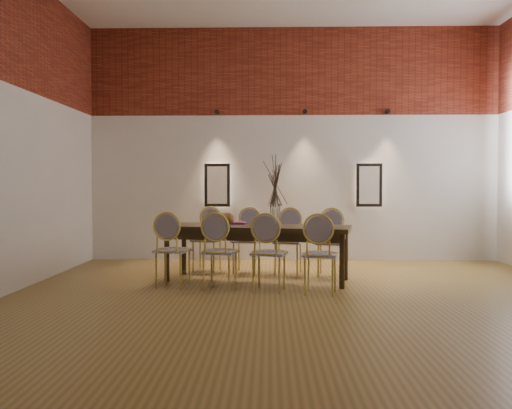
{
  "coord_description": "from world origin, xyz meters",
  "views": [
    {
      "loc": [
        -0.4,
        -5.86,
        1.29
      ],
      "look_at": [
        -0.57,
        1.05,
        1.05
      ],
      "focal_mm": 38.0,
      "sensor_mm": 36.0,
      "label": 1
    }
  ],
  "objects_px": {
    "chair_far_c": "(288,242)",
    "book": "(237,223)",
    "vase": "(275,215)",
    "chair_near_a": "(173,250)",
    "chair_far_d": "(331,243)",
    "bowl": "(226,219)",
    "chair_near_c": "(269,253)",
    "chair_far_a": "(207,240)",
    "chair_far_b": "(247,241)",
    "chair_near_b": "(220,252)",
    "chair_near_d": "(320,254)",
    "dining_table": "(257,253)"
  },
  "relations": [
    {
      "from": "chair_far_a",
      "to": "book",
      "type": "distance_m",
      "value": 0.82
    },
    {
      "from": "vase",
      "to": "book",
      "type": "height_order",
      "value": "vase"
    },
    {
      "from": "chair_near_b",
      "to": "chair_far_c",
      "type": "relative_size",
      "value": 1.0
    },
    {
      "from": "dining_table",
      "to": "chair_near_a",
      "type": "bearing_deg",
      "value": -143.97
    },
    {
      "from": "chair_far_a",
      "to": "chair_near_d",
      "type": "bearing_deg",
      "value": 143.97
    },
    {
      "from": "chair_near_d",
      "to": "chair_far_b",
      "type": "xyz_separation_m",
      "value": [
        -0.95,
        1.59,
        0.0
      ]
    },
    {
      "from": "chair_far_d",
      "to": "bowl",
      "type": "xyz_separation_m",
      "value": [
        -1.48,
        -0.44,
        0.37
      ]
    },
    {
      "from": "chair_far_c",
      "to": "vase",
      "type": "distance_m",
      "value": 0.81
    },
    {
      "from": "dining_table",
      "to": "bowl",
      "type": "xyz_separation_m",
      "value": [
        -0.43,
        0.04,
        0.46
      ]
    },
    {
      "from": "chair_near_b",
      "to": "vase",
      "type": "height_order",
      "value": "vase"
    },
    {
      "from": "dining_table",
      "to": "chair_near_d",
      "type": "relative_size",
      "value": 2.66
    },
    {
      "from": "chair_near_d",
      "to": "bowl",
      "type": "relative_size",
      "value": 3.92
    },
    {
      "from": "chair_far_a",
      "to": "chair_far_b",
      "type": "height_order",
      "value": "same"
    },
    {
      "from": "chair_far_c",
      "to": "chair_near_c",
      "type": "bearing_deg",
      "value": 90.0
    },
    {
      "from": "chair_near_b",
      "to": "chair_far_a",
      "type": "relative_size",
      "value": 1.0
    },
    {
      "from": "chair_near_c",
      "to": "chair_far_a",
      "type": "height_order",
      "value": "same"
    },
    {
      "from": "bowl",
      "to": "chair_far_a",
      "type": "bearing_deg",
      "value": 113.21
    },
    {
      "from": "chair_near_a",
      "to": "chair_near_b",
      "type": "height_order",
      "value": "same"
    },
    {
      "from": "dining_table",
      "to": "chair_near_c",
      "type": "xyz_separation_m",
      "value": [
        0.17,
        -0.73,
        0.09
      ]
    },
    {
      "from": "chair_far_d",
      "to": "bowl",
      "type": "distance_m",
      "value": 1.59
    },
    {
      "from": "bowl",
      "to": "chair_far_d",
      "type": "bearing_deg",
      "value": 16.46
    },
    {
      "from": "chair_near_d",
      "to": "book",
      "type": "height_order",
      "value": "chair_near_d"
    },
    {
      "from": "chair_near_d",
      "to": "chair_near_a",
      "type": "bearing_deg",
      "value": -180.0
    },
    {
      "from": "chair_far_b",
      "to": "chair_near_a",
      "type": "bearing_deg",
      "value": 65.38
    },
    {
      "from": "chair_near_c",
      "to": "chair_near_d",
      "type": "bearing_deg",
      "value": 0.0
    },
    {
      "from": "chair_far_d",
      "to": "bowl",
      "type": "bearing_deg",
      "value": 28.24
    },
    {
      "from": "dining_table",
      "to": "chair_near_b",
      "type": "distance_m",
      "value": 0.76
    },
    {
      "from": "chair_near_d",
      "to": "chair_far_c",
      "type": "height_order",
      "value": "same"
    },
    {
      "from": "vase",
      "to": "bowl",
      "type": "distance_m",
      "value": 0.68
    },
    {
      "from": "chair_near_a",
      "to": "chair_far_d",
      "type": "bearing_deg",
      "value": 36.03
    },
    {
      "from": "chair_far_c",
      "to": "book",
      "type": "relative_size",
      "value": 3.62
    },
    {
      "from": "vase",
      "to": "chair_far_a",
      "type": "bearing_deg",
      "value": 138.45
    },
    {
      "from": "dining_table",
      "to": "chair_far_c",
      "type": "xyz_separation_m",
      "value": [
        0.44,
        0.6,
        0.09
      ]
    },
    {
      "from": "dining_table",
      "to": "bowl",
      "type": "distance_m",
      "value": 0.63
    },
    {
      "from": "vase",
      "to": "chair_near_a",
      "type": "bearing_deg",
      "value": -162.01
    },
    {
      "from": "chair_near_d",
      "to": "book",
      "type": "relative_size",
      "value": 3.62
    },
    {
      "from": "bowl",
      "to": "book",
      "type": "height_order",
      "value": "bowl"
    },
    {
      "from": "dining_table",
      "to": "chair_far_c",
      "type": "height_order",
      "value": "chair_far_c"
    },
    {
      "from": "chair_near_c",
      "to": "chair_far_b",
      "type": "xyz_separation_m",
      "value": [
        -0.33,
        1.46,
        0.0
      ]
    },
    {
      "from": "chair_near_b",
      "to": "chair_far_b",
      "type": "xyz_separation_m",
      "value": [
        0.28,
        1.33,
        0.0
      ]
    },
    {
      "from": "book",
      "to": "vase",
      "type": "bearing_deg",
      "value": -31.42
    },
    {
      "from": "chair_near_a",
      "to": "chair_far_d",
      "type": "height_order",
      "value": "same"
    },
    {
      "from": "chair_far_a",
      "to": "vase",
      "type": "relative_size",
      "value": 3.13
    },
    {
      "from": "chair_near_c",
      "to": "bowl",
      "type": "relative_size",
      "value": 3.92
    },
    {
      "from": "chair_near_b",
      "to": "chair_far_b",
      "type": "relative_size",
      "value": 1.0
    },
    {
      "from": "chair_far_c",
      "to": "book",
      "type": "bearing_deg",
      "value": 35.85
    },
    {
      "from": "chair_far_c",
      "to": "bowl",
      "type": "bearing_deg",
      "value": 44.77
    },
    {
      "from": "chair_far_c",
      "to": "chair_near_b",
      "type": "bearing_deg",
      "value": 65.38
    },
    {
      "from": "dining_table",
      "to": "book",
      "type": "relative_size",
      "value": 9.61
    },
    {
      "from": "dining_table",
      "to": "chair_near_c",
      "type": "relative_size",
      "value": 2.66
    }
  ]
}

